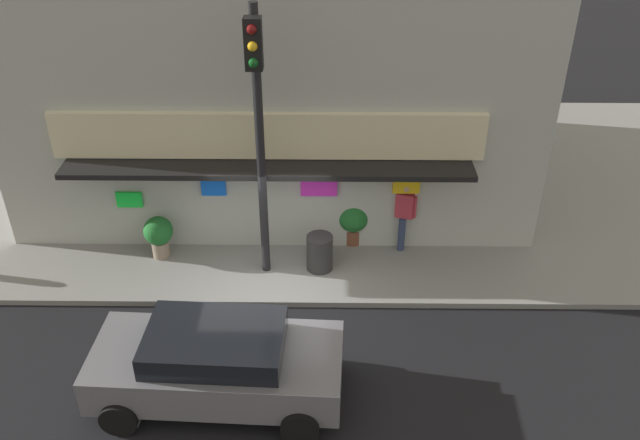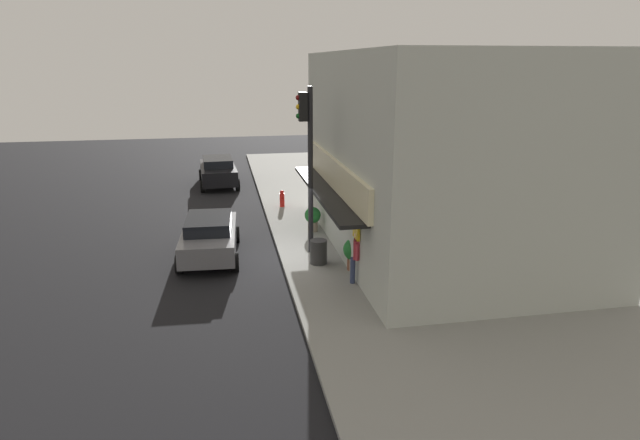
{
  "view_description": "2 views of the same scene",
  "coord_description": "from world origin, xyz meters",
  "px_view_note": "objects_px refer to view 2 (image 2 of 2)",
  "views": [
    {
      "loc": [
        1.19,
        -10.96,
        9.12
      ],
      "look_at": [
        1.06,
        0.78,
        1.66
      ],
      "focal_mm": 38.19,
      "sensor_mm": 36.0,
      "label": 1
    },
    {
      "loc": [
        17.76,
        -1.87,
        6.72
      ],
      "look_at": [
        0.62,
        1.35,
        1.54
      ],
      "focal_mm": 29.86,
      "sensor_mm": 36.0,
      "label": 2
    }
  ],
  "objects_px": {
    "potted_plant_by_doorway": "(313,217)",
    "parked_car_black": "(218,171)",
    "fire_hydrant": "(282,199)",
    "potted_plant_by_window": "(355,252)",
    "traffic_light": "(308,150)",
    "parked_car_grey": "(209,236)",
    "trash_can": "(319,252)",
    "pedestrian": "(357,255)"
  },
  "relations": [
    {
      "from": "traffic_light",
      "to": "trash_can",
      "type": "relative_size",
      "value": 7.08
    },
    {
      "from": "pedestrian",
      "to": "potted_plant_by_doorway",
      "type": "bearing_deg",
      "value": -175.51
    },
    {
      "from": "parked_car_black",
      "to": "parked_car_grey",
      "type": "bearing_deg",
      "value": -1.68
    },
    {
      "from": "parked_car_grey",
      "to": "pedestrian",
      "type": "bearing_deg",
      "value": 51.19
    },
    {
      "from": "trash_can",
      "to": "potted_plant_by_window",
      "type": "relative_size",
      "value": 0.76
    },
    {
      "from": "pedestrian",
      "to": "potted_plant_by_window",
      "type": "distance_m",
      "value": 1.2
    },
    {
      "from": "traffic_light",
      "to": "parked_car_black",
      "type": "height_order",
      "value": "traffic_light"
    },
    {
      "from": "potted_plant_by_doorway",
      "to": "fire_hydrant",
      "type": "bearing_deg",
      "value": -169.08
    },
    {
      "from": "pedestrian",
      "to": "parked_car_grey",
      "type": "distance_m",
      "value": 5.79
    },
    {
      "from": "potted_plant_by_window",
      "to": "pedestrian",
      "type": "bearing_deg",
      "value": -10.36
    },
    {
      "from": "parked_car_black",
      "to": "trash_can",
      "type": "bearing_deg",
      "value": 13.75
    },
    {
      "from": "traffic_light",
      "to": "parked_car_black",
      "type": "bearing_deg",
      "value": -165.69
    },
    {
      "from": "fire_hydrant",
      "to": "parked_car_black",
      "type": "xyz_separation_m",
      "value": [
        -5.85,
        -2.95,
        0.31
      ]
    },
    {
      "from": "traffic_light",
      "to": "potted_plant_by_window",
      "type": "height_order",
      "value": "traffic_light"
    },
    {
      "from": "traffic_light",
      "to": "potted_plant_by_doorway",
      "type": "bearing_deg",
      "value": 166.38
    },
    {
      "from": "pedestrian",
      "to": "potted_plant_by_window",
      "type": "relative_size",
      "value": 1.55
    },
    {
      "from": "trash_can",
      "to": "parked_car_black",
      "type": "bearing_deg",
      "value": -166.25
    },
    {
      "from": "traffic_light",
      "to": "potted_plant_by_doorway",
      "type": "xyz_separation_m",
      "value": [
        -2.43,
        0.59,
        -3.12
      ]
    },
    {
      "from": "fire_hydrant",
      "to": "potted_plant_by_window",
      "type": "height_order",
      "value": "potted_plant_by_window"
    },
    {
      "from": "trash_can",
      "to": "parked_car_grey",
      "type": "height_order",
      "value": "parked_car_grey"
    },
    {
      "from": "potted_plant_by_window",
      "to": "trash_can",
      "type": "bearing_deg",
      "value": -125.4
    },
    {
      "from": "potted_plant_by_window",
      "to": "parked_car_grey",
      "type": "bearing_deg",
      "value": -117.78
    },
    {
      "from": "fire_hydrant",
      "to": "potted_plant_by_window",
      "type": "xyz_separation_m",
      "value": [
        8.38,
        1.42,
        0.22
      ]
    },
    {
      "from": "fire_hydrant",
      "to": "potted_plant_by_window",
      "type": "relative_size",
      "value": 0.74
    },
    {
      "from": "traffic_light",
      "to": "parked_car_grey",
      "type": "bearing_deg",
      "value": -98.94
    },
    {
      "from": "parked_car_grey",
      "to": "parked_car_black",
      "type": "relative_size",
      "value": 0.95
    },
    {
      "from": "trash_can",
      "to": "parked_car_black",
      "type": "distance_m",
      "value": 13.88
    },
    {
      "from": "fire_hydrant",
      "to": "pedestrian",
      "type": "xyz_separation_m",
      "value": [
        9.52,
        1.21,
        0.53
      ]
    },
    {
      "from": "parked_car_black",
      "to": "pedestrian",
      "type": "bearing_deg",
      "value": 15.13
    },
    {
      "from": "fire_hydrant",
      "to": "potted_plant_by_window",
      "type": "bearing_deg",
      "value": 9.59
    },
    {
      "from": "potted_plant_by_doorway",
      "to": "parked_car_black",
      "type": "relative_size",
      "value": 0.22
    },
    {
      "from": "potted_plant_by_doorway",
      "to": "parked_car_grey",
      "type": "height_order",
      "value": "parked_car_grey"
    },
    {
      "from": "trash_can",
      "to": "parked_car_black",
      "type": "height_order",
      "value": "parked_car_black"
    },
    {
      "from": "potted_plant_by_doorway",
      "to": "parked_car_grey",
      "type": "bearing_deg",
      "value": -65.18
    },
    {
      "from": "potted_plant_by_doorway",
      "to": "parked_car_black",
      "type": "height_order",
      "value": "parked_car_black"
    },
    {
      "from": "potted_plant_by_doorway",
      "to": "parked_car_black",
      "type": "bearing_deg",
      "value": -159.32
    },
    {
      "from": "pedestrian",
      "to": "potted_plant_by_doorway",
      "type": "xyz_separation_m",
      "value": [
        -5.51,
        -0.43,
        -0.33
      ]
    },
    {
      "from": "potted_plant_by_doorway",
      "to": "parked_car_grey",
      "type": "distance_m",
      "value": 4.49
    },
    {
      "from": "trash_can",
      "to": "parked_car_grey",
      "type": "relative_size",
      "value": 0.19
    },
    {
      "from": "parked_car_grey",
      "to": "traffic_light",
      "type": "bearing_deg",
      "value": 81.06
    },
    {
      "from": "potted_plant_by_window",
      "to": "parked_car_black",
      "type": "height_order",
      "value": "parked_car_black"
    },
    {
      "from": "fire_hydrant",
      "to": "potted_plant_by_window",
      "type": "distance_m",
      "value": 8.51
    }
  ]
}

